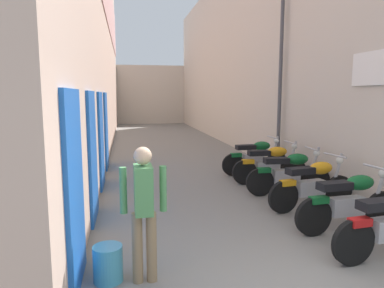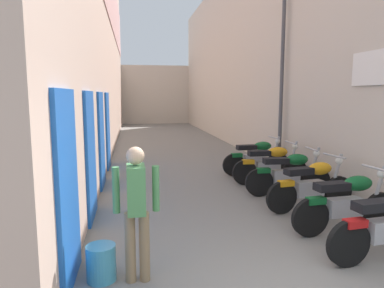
{
  "view_description": "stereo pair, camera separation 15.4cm",
  "coord_description": "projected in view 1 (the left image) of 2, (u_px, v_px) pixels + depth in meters",
  "views": [
    {
      "loc": [
        -1.87,
        -2.73,
        2.13
      ],
      "look_at": [
        -0.34,
        5.38,
        0.98
      ],
      "focal_mm": 33.01,
      "sensor_mm": 36.0,
      "label": 1
    },
    {
      "loc": [
        -1.72,
        -2.75,
        2.13
      ],
      "look_at": [
        -0.34,
        5.38,
        0.98
      ],
      "focal_mm": 33.01,
      "sensor_mm": 36.0,
      "label": 2
    }
  ],
  "objects": [
    {
      "name": "motorcycle_fifth",
      "position": [
        270.0,
        163.0,
        8.48
      ],
      "size": [
        1.85,
        0.58,
        1.04
      ],
      "color": "black",
      "rests_on": "ground"
    },
    {
      "name": "motorcycle_fourth",
      "position": [
        289.0,
        172.0,
        7.51
      ],
      "size": [
        1.85,
        0.58,
        1.04
      ],
      "color": "black",
      "rests_on": "ground"
    },
    {
      "name": "building_left",
      "position": [
        103.0,
        37.0,
        13.62
      ],
      "size": [
        0.45,
        23.56,
        8.62
      ],
      "color": "beige",
      "rests_on": "ground"
    },
    {
      "name": "ground_plane",
      "position": [
        179.0,
        154.0,
        12.81
      ],
      "size": [
        39.56,
        39.56,
        0.0
      ],
      "primitive_type": "plane",
      "color": "slate"
    },
    {
      "name": "motorcycle_sixth",
      "position": [
        256.0,
        156.0,
        9.43
      ],
      "size": [
        1.85,
        0.58,
        1.04
      ],
      "color": "black",
      "rests_on": "ground"
    },
    {
      "name": "building_far_end",
      "position": [
        150.0,
        95.0,
        26.9
      ],
      "size": [
        7.93,
        2.0,
        4.27
      ],
      "primitive_type": "cube",
      "color": "beige",
      "rests_on": "ground"
    },
    {
      "name": "pedestrian_by_doorway",
      "position": [
        144.0,
        205.0,
        3.95
      ],
      "size": [
        0.52,
        0.34,
        1.57
      ],
      "color": "#8C7251",
      "rests_on": "ground"
    },
    {
      "name": "building_right",
      "position": [
        234.0,
        55.0,
        14.72
      ],
      "size": [
        0.45,
        23.56,
        7.54
      ],
      "color": "beige",
      "rests_on": "ground"
    },
    {
      "name": "water_jug_near_door",
      "position": [
        108.0,
        264.0,
        4.05
      ],
      "size": [
        0.34,
        0.34,
        0.42
      ],
      "primitive_type": "cylinder",
      "color": "#4299B7",
      "rests_on": "ground"
    },
    {
      "name": "motorcycle_second",
      "position": [
        350.0,
        201.0,
        5.48
      ],
      "size": [
        1.85,
        0.58,
        1.04
      ],
      "color": "black",
      "rests_on": "ground"
    },
    {
      "name": "motorcycle_third",
      "position": [
        313.0,
        183.0,
        6.56
      ],
      "size": [
        1.84,
        0.58,
        1.04
      ],
      "color": "black",
      "rests_on": "ground"
    },
    {
      "name": "street_lamp",
      "position": [
        278.0,
        66.0,
        9.57
      ],
      "size": [
        0.79,
        0.18,
        5.03
      ],
      "color": "#47474C",
      "rests_on": "ground"
    }
  ]
}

